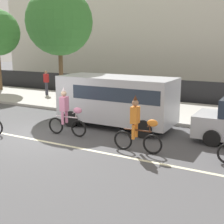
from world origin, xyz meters
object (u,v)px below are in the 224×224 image
Objects in this scene: parade_cyclist_orange at (138,128)px; pedestrian_onlooker at (46,82)px; parade_cyclist_pink at (67,115)px; parked_van_silver at (118,98)px.

parade_cyclist_orange is 12.13m from pedestrian_onlooker.
parade_cyclist_orange is (3.23, -0.42, 0.00)m from parade_cyclist_pink.
pedestrian_onlooker is (-9.89, 7.01, 0.17)m from parade_cyclist_orange.
parked_van_silver is (-2.09, 2.55, 0.44)m from parade_cyclist_orange.
parade_cyclist_orange is 3.32m from parked_van_silver.
parade_cyclist_pink is 2.45m from parked_van_silver.
parade_cyclist_orange reaches higher than pedestrian_onlooker.
parked_van_silver is (1.14, 2.13, 0.44)m from parade_cyclist_pink.
parade_cyclist_pink is 1.00× the size of parade_cyclist_orange.
parked_van_silver reaches higher than parade_cyclist_orange.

